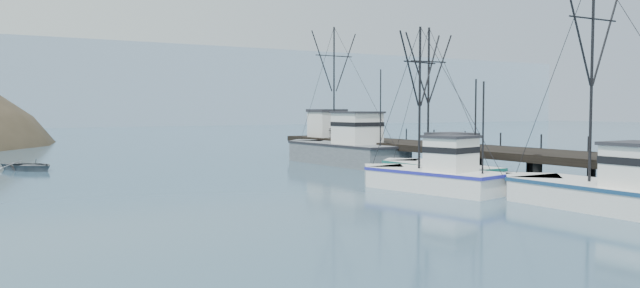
# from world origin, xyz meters

# --- Properties ---
(ground) EXTENTS (400.00, 400.00, 0.00)m
(ground) POSITION_xyz_m (0.00, 0.00, 0.00)
(ground) COLOR #2E4E68
(ground) RESTS_ON ground
(pier) EXTENTS (6.00, 44.00, 2.00)m
(pier) POSITION_xyz_m (14.00, 16.00, 1.69)
(pier) COLOR black
(pier) RESTS_ON ground
(distant_ridge) EXTENTS (360.00, 40.00, 26.00)m
(distant_ridge) POSITION_xyz_m (10.00, 170.00, 0.00)
(distant_ridge) COLOR #9EB2C6
(distant_ridge) RESTS_ON ground
(trawler_near) EXTENTS (4.01, 12.06, 12.16)m
(trawler_near) POSITION_xyz_m (7.48, -1.52, 0.82)
(trawler_near) COLOR white
(trawler_near) RESTS_ON ground
(trawler_mid) EXTENTS (4.99, 10.00, 10.03)m
(trawler_mid) POSITION_xyz_m (4.89, 8.28, 0.82)
(trawler_mid) COLOR white
(trawler_mid) RESTS_ON ground
(trawler_far) EXTENTS (3.58, 10.12, 10.52)m
(trawler_far) POSITION_xyz_m (7.88, 11.17, 0.82)
(trawler_far) COLOR white
(trawler_far) RESTS_ON ground
(work_vessel) EXTENTS (4.84, 14.69, 12.42)m
(work_vessel) POSITION_xyz_m (10.14, 25.92, 1.23)
(work_vessel) COLOR slate
(work_vessel) RESTS_ON ground
(pier_shed) EXTENTS (3.00, 3.20, 2.80)m
(pier_shed) POSITION_xyz_m (13.08, 33.50, 3.42)
(pier_shed) COLOR silver
(pier_shed) RESTS_ON pier
(pickup_truck) EXTENTS (6.34, 4.74, 1.60)m
(pickup_truck) POSITION_xyz_m (14.91, 32.34, 2.80)
(pickup_truck) COLOR silver
(pickup_truck) RESTS_ON pier
(motorboat) EXTENTS (5.66, 6.21, 1.05)m
(motorboat) POSITION_xyz_m (-14.18, 33.76, 0.00)
(motorboat) COLOR slate
(motorboat) RESTS_ON ground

